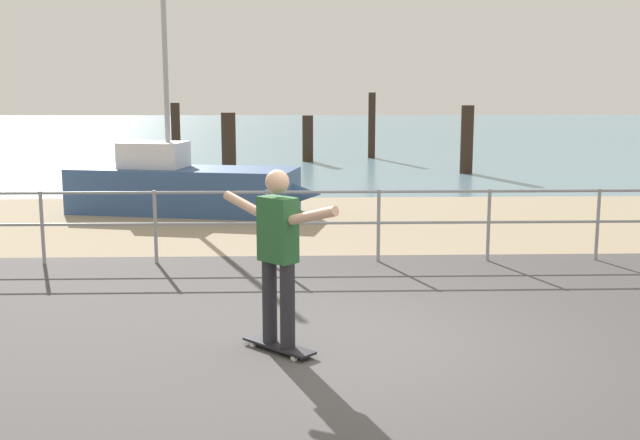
{
  "coord_description": "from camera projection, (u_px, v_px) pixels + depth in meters",
  "views": [
    {
      "loc": [
        -0.75,
        -7.08,
        2.48
      ],
      "look_at": [
        -0.46,
        2.0,
        0.9
      ],
      "focal_mm": 43.35,
      "sensor_mm": 36.0,
      "label": 1
    }
  ],
  "objects": [
    {
      "name": "groyne_post_1",
      "position": [
        229.0,
        145.0,
        21.04
      ],
      "size": [
        0.39,
        0.39,
        1.77
      ],
      "primitive_type": "cylinder",
      "color": "#332319",
      "rests_on": "ground"
    },
    {
      "name": "beach_strip",
      "position": [
        336.0,
        222.0,
        14.31
      ],
      "size": [
        24.0,
        6.0,
        0.04
      ],
      "primitive_type": "cube",
      "color": "tan",
      "rests_on": "ground"
    },
    {
      "name": "groyne_post_3",
      "position": [
        372.0,
        126.0,
        26.6
      ],
      "size": [
        0.25,
        0.25,
        2.27
      ],
      "primitive_type": "cylinder",
      "color": "#332319",
      "rests_on": "ground"
    },
    {
      "name": "railing_fence",
      "position": [
        267.0,
        215.0,
        10.81
      ],
      "size": [
        12.58,
        0.05,
        1.05
      ],
      "color": "gray",
      "rests_on": "ground"
    },
    {
      "name": "sailboat",
      "position": [
        192.0,
        188.0,
        15.11
      ],
      "size": [
        5.07,
        2.31,
        4.55
      ],
      "color": "#335184",
      "rests_on": "ground"
    },
    {
      "name": "skateboarder",
      "position": [
        278.0,
        247.0,
        7.09
      ],
      "size": [
        1.09,
        1.09,
        1.65
      ],
      "color": "#26262B",
      "rests_on": "skateboard"
    },
    {
      "name": "sea_surface",
      "position": [
        309.0,
        132.0,
        41.88
      ],
      "size": [
        72.0,
        50.0,
        0.04
      ],
      "primitive_type": "cube",
      "color": "slate",
      "rests_on": "ground"
    },
    {
      "name": "ground_plane",
      "position": [
        386.0,
        387.0,
        6.43
      ],
      "size": [
        24.0,
        10.0,
        0.04
      ],
      "primitive_type": "cube",
      "color": "#474444",
      "rests_on": "ground"
    },
    {
      "name": "groyne_post_2",
      "position": [
        308.0,
        139.0,
        25.44
      ],
      "size": [
        0.36,
        0.36,
        1.53
      ],
      "primitive_type": "cylinder",
      "color": "#332319",
      "rests_on": "ground"
    },
    {
      "name": "skateboard",
      "position": [
        279.0,
        346.0,
        7.25
      ],
      "size": [
        0.71,
        0.71,
        0.08
      ],
      "color": "black",
      "rests_on": "ground"
    },
    {
      "name": "groyne_post_4",
      "position": [
        467.0,
        140.0,
        21.89
      ],
      "size": [
        0.36,
        0.36,
        1.95
      ],
      "primitive_type": "cylinder",
      "color": "#332319",
      "rests_on": "ground"
    },
    {
      "name": "groyne_post_0",
      "position": [
        176.0,
        131.0,
        26.13
      ],
      "size": [
        0.31,
        0.31,
        1.93
      ],
      "primitive_type": "cylinder",
      "color": "#332319",
      "rests_on": "ground"
    }
  ]
}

